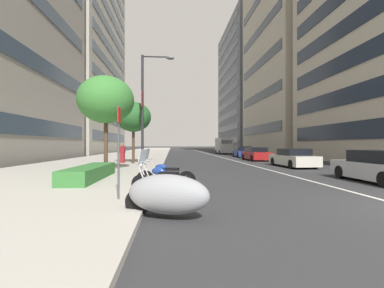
{
  "coord_description": "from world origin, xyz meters",
  "views": [
    {
      "loc": [
        -6.23,
        6.22,
        1.66
      ],
      "look_at": [
        16.97,
        4.5,
        1.68
      ],
      "focal_mm": 25.14,
      "sensor_mm": 36.0,
      "label": 1
    }
  ],
  "objects_px": {
    "motorcycle_under_tarp": "(167,194)",
    "car_approaching_light": "(256,154)",
    "street_lamp_with_banners": "(147,99)",
    "pedestrian_on_plaza": "(123,153)",
    "motorcycle_second_in_row": "(165,177)",
    "street_tree_near_plaza_corner": "(133,117)",
    "car_following_behind": "(379,167)",
    "street_tree_mid_sidewalk": "(106,100)",
    "parking_sign_by_curb": "(119,143)",
    "car_lead_in_lane": "(242,152)",
    "delivery_van_ahead": "(224,145)",
    "car_far_down_avenue": "(293,158)",
    "motorcycle_mid_row": "(162,182)"
  },
  "relations": [
    {
      "from": "car_following_behind",
      "to": "car_approaching_light",
      "type": "bearing_deg",
      "value": 2.43
    },
    {
      "from": "car_far_down_avenue",
      "to": "motorcycle_second_in_row",
      "type": "bearing_deg",
      "value": 133.32
    },
    {
      "from": "motorcycle_under_tarp",
      "to": "street_tree_near_plaza_corner",
      "type": "distance_m",
      "value": 16.25
    },
    {
      "from": "parking_sign_by_curb",
      "to": "street_tree_mid_sidewalk",
      "type": "bearing_deg",
      "value": 16.01
    },
    {
      "from": "motorcycle_mid_row",
      "to": "street_lamp_with_banners",
      "type": "relative_size",
      "value": 0.27
    },
    {
      "from": "motorcycle_under_tarp",
      "to": "pedestrian_on_plaza",
      "type": "height_order",
      "value": "pedestrian_on_plaza"
    },
    {
      "from": "motorcycle_under_tarp",
      "to": "car_approaching_light",
      "type": "height_order",
      "value": "car_approaching_light"
    },
    {
      "from": "car_lead_in_lane",
      "to": "street_lamp_with_banners",
      "type": "distance_m",
      "value": 18.64
    },
    {
      "from": "car_following_behind",
      "to": "street_tree_mid_sidewalk",
      "type": "xyz_separation_m",
      "value": [
        4.03,
        12.53,
        3.42
      ]
    },
    {
      "from": "motorcycle_under_tarp",
      "to": "car_lead_in_lane",
      "type": "height_order",
      "value": "car_lead_in_lane"
    },
    {
      "from": "motorcycle_second_in_row",
      "to": "street_tree_mid_sidewalk",
      "type": "relative_size",
      "value": 0.42
    },
    {
      "from": "street_tree_mid_sidewalk",
      "to": "street_tree_near_plaza_corner",
      "type": "distance_m",
      "value": 6.68
    },
    {
      "from": "motorcycle_second_in_row",
      "to": "car_approaching_light",
      "type": "distance_m",
      "value": 19.11
    },
    {
      "from": "motorcycle_second_in_row",
      "to": "car_lead_in_lane",
      "type": "distance_m",
      "value": 25.63
    },
    {
      "from": "street_tree_mid_sidewalk",
      "to": "motorcycle_second_in_row",
      "type": "bearing_deg",
      "value": -146.01
    },
    {
      "from": "car_lead_in_lane",
      "to": "street_tree_mid_sidewalk",
      "type": "relative_size",
      "value": 0.8
    },
    {
      "from": "car_far_down_avenue",
      "to": "street_tree_mid_sidewalk",
      "type": "relative_size",
      "value": 0.89
    },
    {
      "from": "car_approaching_light",
      "to": "car_following_behind",
      "type": "bearing_deg",
      "value": -179.46
    },
    {
      "from": "car_approaching_light",
      "to": "street_tree_mid_sidewalk",
      "type": "distance_m",
      "value": 17.44
    },
    {
      "from": "car_far_down_avenue",
      "to": "street_tree_mid_sidewalk",
      "type": "xyz_separation_m",
      "value": [
        -4.02,
        12.44,
        3.46
      ]
    },
    {
      "from": "motorcycle_under_tarp",
      "to": "pedestrian_on_plaza",
      "type": "xyz_separation_m",
      "value": [
        16.11,
        3.89,
        0.39
      ]
    },
    {
      "from": "motorcycle_second_in_row",
      "to": "street_tree_near_plaza_corner",
      "type": "height_order",
      "value": "street_tree_near_plaza_corner"
    },
    {
      "from": "car_approaching_light",
      "to": "pedestrian_on_plaza",
      "type": "relative_size",
      "value": 2.99
    },
    {
      "from": "car_following_behind",
      "to": "delivery_van_ahead",
      "type": "xyz_separation_m",
      "value": [
        34.52,
        0.08,
        0.8
      ]
    },
    {
      "from": "motorcycle_under_tarp",
      "to": "street_tree_mid_sidewalk",
      "type": "distance_m",
      "value": 10.28
    },
    {
      "from": "motorcycle_under_tarp",
      "to": "car_lead_in_lane",
      "type": "xyz_separation_m",
      "value": [
        27.92,
        -9.14,
        0.12
      ]
    },
    {
      "from": "motorcycle_under_tarp",
      "to": "pedestrian_on_plaza",
      "type": "relative_size",
      "value": 1.36
    },
    {
      "from": "motorcycle_under_tarp",
      "to": "car_approaching_light",
      "type": "distance_m",
      "value": 22.7
    },
    {
      "from": "delivery_van_ahead",
      "to": "car_following_behind",
      "type": "bearing_deg",
      "value": -179.53
    },
    {
      "from": "street_lamp_with_banners",
      "to": "parking_sign_by_curb",
      "type": "bearing_deg",
      "value": -178.53
    },
    {
      "from": "car_lead_in_lane",
      "to": "pedestrian_on_plaza",
      "type": "bearing_deg",
      "value": 134.09
    },
    {
      "from": "motorcycle_under_tarp",
      "to": "motorcycle_mid_row",
      "type": "height_order",
      "value": "motorcycle_mid_row"
    },
    {
      "from": "motorcycle_under_tarp",
      "to": "delivery_van_ahead",
      "type": "relative_size",
      "value": 0.37
    },
    {
      "from": "motorcycle_second_in_row",
      "to": "car_far_down_avenue",
      "type": "bearing_deg",
      "value": -122.12
    },
    {
      "from": "car_following_behind",
      "to": "street_lamp_with_banners",
      "type": "height_order",
      "value": "street_lamp_with_banners"
    },
    {
      "from": "car_far_down_avenue",
      "to": "pedestrian_on_plaza",
      "type": "relative_size",
      "value": 3.02
    },
    {
      "from": "pedestrian_on_plaza",
      "to": "delivery_van_ahead",
      "type": "bearing_deg",
      "value": 167.01
    },
    {
      "from": "delivery_van_ahead",
      "to": "parking_sign_by_curb",
      "type": "relative_size",
      "value": 2.19
    },
    {
      "from": "motorcycle_mid_row",
      "to": "street_lamp_with_banners",
      "type": "xyz_separation_m",
      "value": [
        10.72,
        1.45,
        4.47
      ]
    },
    {
      "from": "street_tree_mid_sidewalk",
      "to": "parking_sign_by_curb",
      "type": "bearing_deg",
      "value": -163.99
    },
    {
      "from": "parking_sign_by_curb",
      "to": "car_approaching_light",
      "type": "bearing_deg",
      "value": -27.23
    },
    {
      "from": "car_following_behind",
      "to": "delivery_van_ahead",
      "type": "distance_m",
      "value": 34.53
    },
    {
      "from": "parking_sign_by_curb",
      "to": "street_tree_near_plaza_corner",
      "type": "xyz_separation_m",
      "value": [
        14.16,
        1.61,
        2.13
      ]
    },
    {
      "from": "car_far_down_avenue",
      "to": "pedestrian_on_plaza",
      "type": "xyz_separation_m",
      "value": [
        3.11,
        12.83,
        0.3
      ]
    },
    {
      "from": "car_following_behind",
      "to": "street_tree_near_plaza_corner",
      "type": "bearing_deg",
      "value": 49.48
    },
    {
      "from": "delivery_van_ahead",
      "to": "car_lead_in_lane",
      "type": "bearing_deg",
      "value": -178.7
    },
    {
      "from": "motorcycle_mid_row",
      "to": "car_following_behind",
      "type": "height_order",
      "value": "motorcycle_mid_row"
    },
    {
      "from": "car_following_behind",
      "to": "street_tree_mid_sidewalk",
      "type": "height_order",
      "value": "street_tree_mid_sidewalk"
    },
    {
      "from": "street_lamp_with_banners",
      "to": "pedestrian_on_plaza",
      "type": "bearing_deg",
      "value": 38.85
    },
    {
      "from": "car_lead_in_lane",
      "to": "pedestrian_on_plaza",
      "type": "xyz_separation_m",
      "value": [
        -11.8,
        13.04,
        0.27
      ]
    }
  ]
}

